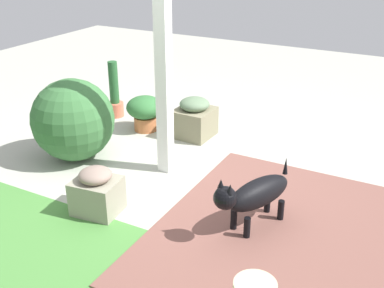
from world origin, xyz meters
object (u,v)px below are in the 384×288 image
at_px(round_shrub, 73,120).
at_px(dog, 254,194).
at_px(stone_planter_nearest, 195,118).
at_px(terracotta_pot_broad, 145,110).
at_px(porch_pillar, 164,73).
at_px(terracotta_pot_tall, 115,97).
at_px(stone_planter_far, 97,192).

bearing_deg(round_shrub, dog, 170.92).
distance_m(stone_planter_nearest, terracotta_pot_broad, 0.63).
height_order(round_shrub, terracotta_pot_broad, round_shrub).
height_order(stone_planter_nearest, terracotta_pot_broad, stone_planter_nearest).
xyz_separation_m(stone_planter_nearest, round_shrub, (0.85, 1.11, 0.21)).
bearing_deg(stone_planter_nearest, dog, 131.97).
distance_m(porch_pillar, terracotta_pot_tall, 1.86).
relative_size(terracotta_pot_tall, dog, 0.94).
xyz_separation_m(terracotta_pot_tall, dog, (-2.54, 1.55, 0.05)).
distance_m(round_shrub, terracotta_pot_broad, 1.04).
relative_size(stone_planter_far, round_shrub, 0.49).
distance_m(stone_planter_nearest, stone_planter_far, 1.86).
distance_m(porch_pillar, stone_planter_far, 1.27).
height_order(porch_pillar, terracotta_pot_broad, porch_pillar).
xyz_separation_m(porch_pillar, stone_planter_nearest, (0.15, -0.91, -0.80)).
bearing_deg(porch_pillar, round_shrub, 11.84).
bearing_deg(dog, round_shrub, -9.08).
bearing_deg(terracotta_pot_broad, porch_pillar, 134.29).
bearing_deg(round_shrub, terracotta_pot_tall, -72.73).
bearing_deg(stone_planter_nearest, round_shrub, 52.62).
relative_size(porch_pillar, round_shrub, 2.35).
xyz_separation_m(porch_pillar, round_shrub, (1.00, 0.21, -0.59)).
bearing_deg(stone_planter_far, porch_pillar, -96.83).
height_order(round_shrub, terracotta_pot_tall, round_shrub).
distance_m(stone_planter_nearest, round_shrub, 1.42).
bearing_deg(porch_pillar, dog, 154.50).
xyz_separation_m(porch_pillar, stone_planter_far, (0.11, 0.96, -0.82)).
height_order(terracotta_pot_tall, dog, terracotta_pot_tall).
bearing_deg(terracotta_pot_tall, round_shrub, 107.27).
distance_m(round_shrub, dog, 2.20).
height_order(stone_planter_nearest, terracotta_pot_tall, terracotta_pot_tall).
relative_size(terracotta_pot_tall, terracotta_pot_broad, 1.64).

